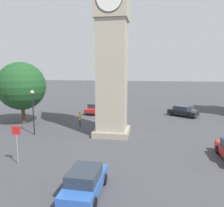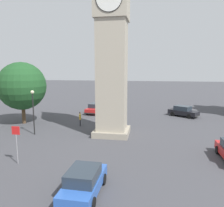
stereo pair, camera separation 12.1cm
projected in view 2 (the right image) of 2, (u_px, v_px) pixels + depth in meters
The scene contains 9 objects.
ground_plane at pixel (112, 134), 23.27m from camera, with size 200.00×200.00×0.00m, color #424247.
clock_tower at pixel (112, 12), 21.35m from camera, with size 4.30×4.30×20.86m.
car_blue_kerb at pixel (84, 181), 12.07m from camera, with size 1.86×4.15×1.53m.
car_silver_kerb at pixel (95, 108), 34.13m from camera, with size 2.24×4.32×1.53m.
car_white_side at pixel (183, 111), 31.82m from camera, with size 4.37×3.69×1.53m.
pedestrian at pixel (80, 118), 26.55m from camera, with size 0.31×0.54×1.69m.
tree at pixel (22, 86), 27.22m from camera, with size 5.86×5.86×7.64m.
lamp_post at pixel (33, 105), 22.75m from camera, with size 0.36×0.36×4.65m.
road_sign at pixel (16, 139), 15.81m from camera, with size 0.60×0.07×2.80m.
Camera 2 is at (3.85, -22.14, 6.87)m, focal length 35.52 mm.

